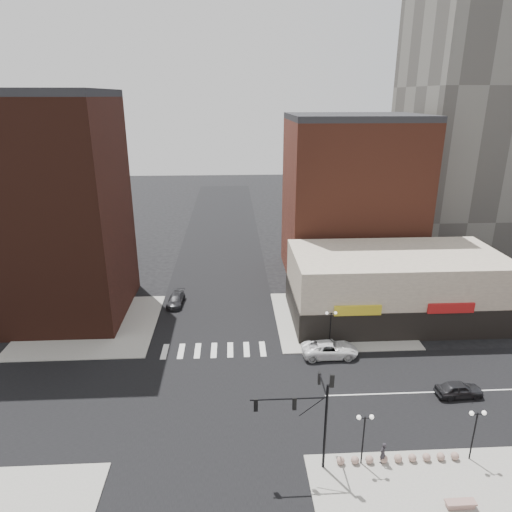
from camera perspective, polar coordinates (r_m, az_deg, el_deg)
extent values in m
plane|color=black|center=(41.95, -5.52, -17.45)|extent=(240.00, 240.00, 0.00)
cube|color=black|center=(41.94, -5.53, -17.44)|extent=(200.00, 14.00, 0.02)
cube|color=black|center=(41.94, -5.53, -17.44)|extent=(14.00, 200.00, 0.02)
cube|color=gray|center=(56.66, -19.92, -8.09)|extent=(15.00, 15.00, 0.12)
cube|color=gray|center=(55.60, 10.30, -7.71)|extent=(15.00, 15.00, 0.12)
cube|color=#3B1B12|center=(57.54, -24.55, 4.99)|extent=(16.00, 15.00, 25.00)
cube|color=#3B1B12|center=(78.02, -28.88, 2.78)|extent=(20.00, 18.00, 12.00)
cube|color=brown|center=(66.80, 11.77, 6.81)|extent=(18.00, 15.00, 22.00)
cube|color=beige|center=(56.23, 16.90, -3.53)|extent=(24.00, 12.00, 8.00)
cube|color=black|center=(57.13, 16.67, -5.65)|extent=(24.20, 12.20, 3.40)
cylinder|color=black|center=(33.87, 8.66, -20.48)|extent=(0.18, 0.18, 7.00)
cylinder|color=black|center=(31.94, 4.10, -17.38)|extent=(5.20, 0.11, 0.11)
cylinder|color=black|center=(32.58, 7.01, -18.19)|extent=(1.72, 0.06, 1.46)
cylinder|color=black|center=(33.52, 8.36, -15.57)|extent=(0.11, 3.00, 0.11)
cube|color=black|center=(32.01, -0.03, -18.12)|extent=(0.28, 0.18, 0.95)
sphere|color=red|center=(31.83, -0.03, -17.69)|extent=(0.16, 0.16, 0.16)
cube|color=black|center=(32.22, 4.83, -17.91)|extent=(0.28, 0.18, 0.95)
sphere|color=red|center=(32.04, 4.84, -17.48)|extent=(0.16, 0.16, 0.16)
cube|color=black|center=(34.79, 7.91, -14.89)|extent=(0.18, 0.28, 0.95)
sphere|color=red|center=(34.62, 7.93, -14.48)|extent=(0.16, 0.16, 0.16)
cube|color=black|center=(31.63, 9.48, -15.14)|extent=(0.28, 0.18, 0.95)
sphere|color=red|center=(31.46, 9.51, -14.69)|extent=(0.16, 0.16, 0.16)
cylinder|color=black|center=(35.51, 13.23, -21.54)|extent=(0.11, 0.11, 4.00)
cylinder|color=black|center=(34.31, 13.49, -19.13)|extent=(0.90, 0.06, 0.06)
sphere|color=white|center=(34.13, 12.74, -19.08)|extent=(0.32, 0.32, 0.32)
sphere|color=white|center=(34.37, 14.26, -18.92)|extent=(0.32, 0.32, 0.32)
cylinder|color=black|center=(38.32, 25.53, -19.66)|extent=(0.11, 0.11, 4.00)
cylinder|color=black|center=(37.21, 25.97, -17.36)|extent=(0.90, 0.06, 0.06)
sphere|color=white|center=(36.95, 25.35, -17.35)|extent=(0.32, 0.32, 0.32)
sphere|color=white|center=(37.36, 26.62, -17.12)|extent=(0.32, 0.32, 0.32)
cylinder|color=black|center=(48.51, 9.25, -9.15)|extent=(0.11, 0.11, 4.00)
cylinder|color=black|center=(47.64, 9.37, -7.14)|extent=(0.90, 0.06, 0.06)
sphere|color=white|center=(47.51, 8.85, -7.05)|extent=(0.32, 0.32, 0.32)
sphere|color=white|center=(47.69, 9.91, -7.01)|extent=(0.32, 0.32, 0.32)
sphere|color=gray|center=(36.30, 10.52, -23.85)|extent=(0.58, 0.58, 0.58)
sphere|color=gray|center=(36.53, 12.27, -23.66)|extent=(0.58, 0.58, 0.58)
sphere|color=gray|center=(36.79, 13.99, -23.45)|extent=(0.58, 0.58, 0.58)
sphere|color=gray|center=(37.08, 15.68, -23.23)|extent=(0.58, 0.58, 0.58)
sphere|color=gray|center=(37.39, 17.34, -22.99)|extent=(0.58, 0.58, 0.58)
sphere|color=gray|center=(37.73, 18.96, -22.74)|extent=(0.58, 0.58, 0.58)
sphere|color=gray|center=(38.10, 20.55, -22.48)|extent=(0.58, 0.58, 0.58)
sphere|color=gray|center=(38.49, 22.09, -22.21)|extent=(0.58, 0.58, 0.58)
sphere|color=gray|center=(38.90, 23.60, -21.93)|extent=(0.58, 0.58, 0.58)
imported|color=white|center=(47.84, 9.21, -11.41)|extent=(5.76, 2.73, 1.59)
imported|color=black|center=(45.46, 24.04, -14.97)|extent=(4.16, 1.83, 1.39)
imported|color=black|center=(58.94, -9.99, -5.41)|extent=(2.21, 4.71, 1.33)
imported|color=#262429|center=(36.68, 15.57, -22.61)|extent=(0.73, 0.71, 1.68)
cube|color=gray|center=(35.84, 24.16, -26.52)|extent=(1.74, 0.50, 0.33)
cube|color=gray|center=(35.68, 24.21, -26.26)|extent=(1.96, 0.61, 0.13)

